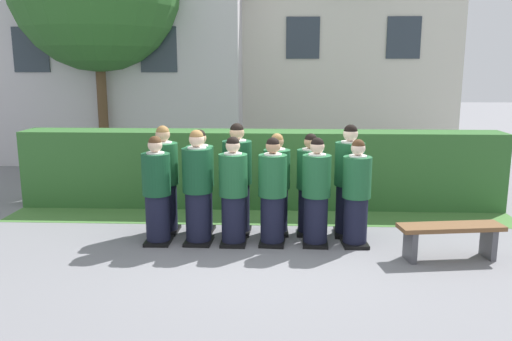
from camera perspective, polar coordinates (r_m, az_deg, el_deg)
The scene contains 18 objects.
ground_plane at distance 7.72m, azimuth -0.08°, elevation -8.03°, with size 60.00×60.00×0.00m, color slate.
student_front_row_0 at distance 7.70m, azimuth -10.79°, elevation -2.42°, with size 0.41×0.50×1.59m.
student_front_row_1 at distance 7.61m, azimuth -6.39°, elevation -2.12°, with size 0.44×0.49×1.68m.
student_front_row_2 at distance 7.53m, azimuth -2.49°, elevation -2.55°, with size 0.41×0.46×1.59m.
student_front_row_3 at distance 7.52m, azimuth 1.82°, elevation -2.60°, with size 0.41×0.48×1.58m.
student_front_row_4 at distance 7.54m, azimuth 6.59°, elevation -2.63°, with size 0.41×0.50×1.58m.
student_front_row_5 at distance 7.61m, azimuth 10.91°, elevation -2.72°, with size 0.40×0.46×1.56m.
student_rear_row_0 at distance 8.17m, azimuth -9.98°, elevation -1.27°, with size 0.44×0.49×1.68m.
student_rear_row_1 at distance 8.10m, azimuth -6.09°, elevation -1.48°, with size 0.42×0.49×1.62m.
student_rear_row_2 at distance 8.01m, azimuth -2.06°, elevation -1.20°, with size 0.45×0.54×1.72m.
student_rear_row_3 at distance 8.01m, azimuth 2.27°, elevation -1.76°, with size 0.41×0.46×1.57m.
student_rear_row_4 at distance 8.02m, azimuth 5.91°, elevation -1.78°, with size 0.41×0.51×1.57m.
student_rear_row_5 at distance 8.04m, azimuth 10.11°, elevation -1.36°, with size 0.45×0.54×1.71m.
hedge at distance 9.61m, azimuth 0.49°, elevation 0.20°, with size 8.73×0.70×1.40m.
school_building_main at distance 16.66m, azimuth 9.64°, elevation 14.96°, with size 6.33×4.23×7.10m.
school_building_annex at distance 15.46m, azimuth -15.12°, elevation 14.64°, with size 7.51×3.72×6.88m.
wooden_bench at distance 7.51m, azimuth 20.48°, elevation -6.53°, with size 1.44×0.55×0.48m.
lawn_strip at distance 9.00m, azimuth 0.30°, elevation -5.14°, with size 8.73×0.90×0.01m, color #477A38.
Camera 1 is at (0.33, -7.27, 2.58)m, focal length 36.60 mm.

